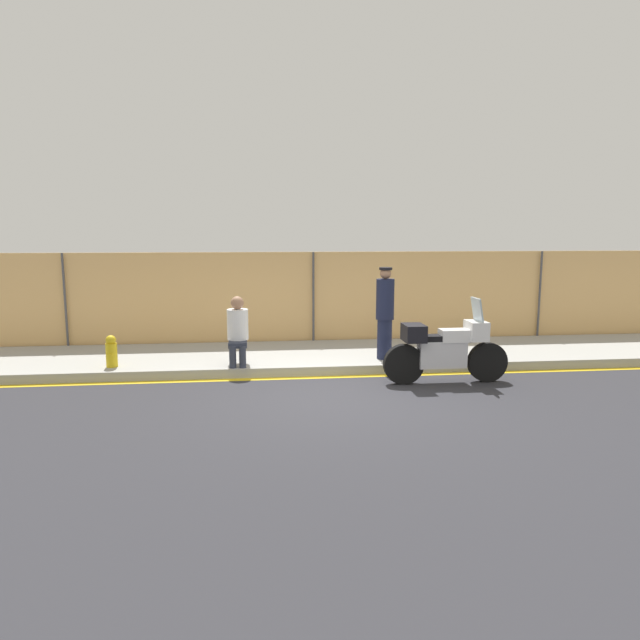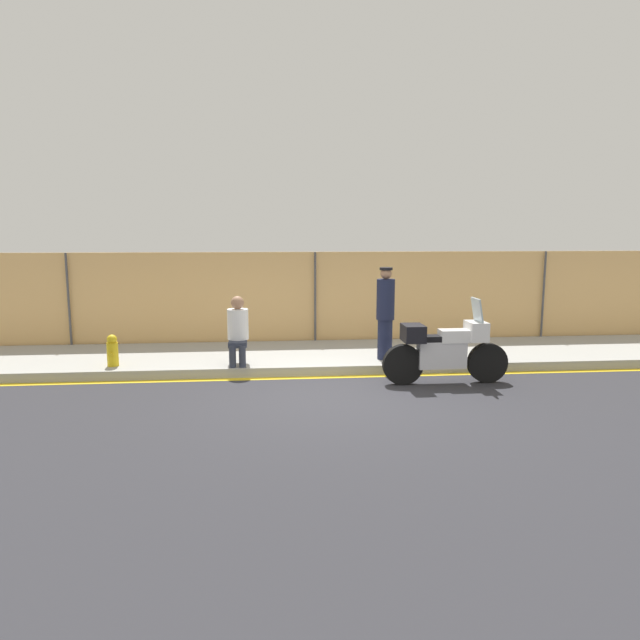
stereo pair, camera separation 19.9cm
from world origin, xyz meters
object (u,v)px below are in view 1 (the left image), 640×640
officer_standing (385,312)px  person_seated_on_curb (238,327)px  motorcycle (445,349)px  fire_hydrant (111,351)px

officer_standing → person_seated_on_curb: size_ratio=1.41×
motorcycle → fire_hydrant: 6.16m
person_seated_on_curb → fire_hydrant: person_seated_on_curb is taller
motorcycle → person_seated_on_curb: motorcycle is taller
motorcycle → fire_hydrant: motorcycle is taller
fire_hydrant → person_seated_on_curb: bearing=0.3°
motorcycle → officer_standing: officer_standing is taller
motorcycle → officer_standing: (-0.81, 1.28, 0.50)m
officer_standing → person_seated_on_curb: officer_standing is taller
person_seated_on_curb → fire_hydrant: bearing=-179.7°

